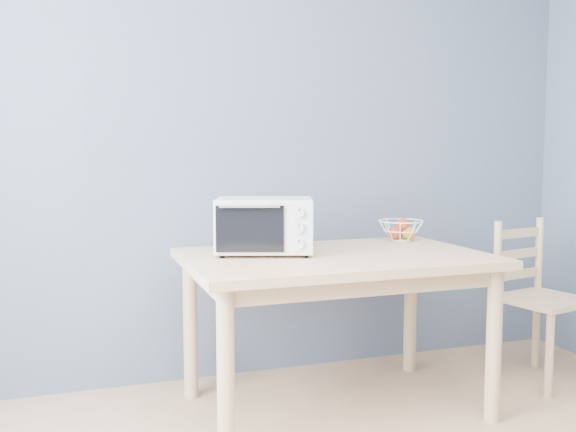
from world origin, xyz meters
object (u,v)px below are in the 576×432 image
object	(u,v)px
dining_table	(335,275)
toaster_oven	(260,225)
fruit_basket	(401,229)
dining_chair	(537,302)

from	to	relation	value
dining_table	toaster_oven	size ratio (longest dim) A/B	2.70
toaster_oven	dining_table	bearing A→B (deg)	-1.30
dining_table	fruit_basket	distance (m)	0.62
dining_table	toaster_oven	xyz separation A→B (m)	(-0.33, 0.12, 0.24)
toaster_oven	dining_chair	distance (m)	1.60
toaster_oven	dining_chair	size ratio (longest dim) A/B	0.60
dining_table	dining_chair	world-z (taller)	dining_chair
dining_chair	fruit_basket	bearing A→B (deg)	145.73
dining_table	dining_chair	bearing A→B (deg)	1.25
dining_table	toaster_oven	world-z (taller)	toaster_oven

